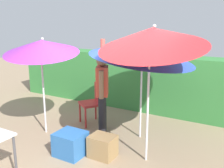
% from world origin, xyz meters
% --- Properties ---
extents(ground_plane, '(24.00, 24.00, 0.00)m').
position_xyz_m(ground_plane, '(0.00, 0.00, 0.00)').
color(ground_plane, '#9E8466').
extents(hedge_row, '(8.00, 0.70, 1.41)m').
position_xyz_m(hedge_row, '(0.00, 2.31, 0.71)').
color(hedge_row, '#38843D').
rests_on(hedge_row, ground_plane).
extents(umbrella_rainbow, '(1.98, 1.95, 2.01)m').
position_xyz_m(umbrella_rainbow, '(0.42, 0.70, 1.71)').
color(umbrella_rainbow, silver).
rests_on(umbrella_rainbow, ground_plane).
extents(umbrella_orange, '(1.46, 1.44, 2.04)m').
position_xyz_m(umbrella_orange, '(-1.32, -0.07, 1.75)').
color(umbrella_orange, silver).
rests_on(umbrella_orange, ground_plane).
extents(umbrella_yellow, '(1.62, 1.65, 2.29)m').
position_xyz_m(umbrella_yellow, '(0.87, -0.06, 1.98)').
color(umbrella_yellow, silver).
rests_on(umbrella_yellow, ground_plane).
extents(person_vendor, '(0.36, 0.53, 1.88)m').
position_xyz_m(person_vendor, '(-0.29, 0.42, 0.93)').
color(person_vendor, black).
rests_on(person_vendor, ground_plane).
extents(chair_plastic, '(0.61, 0.61, 0.89)m').
position_xyz_m(chair_plastic, '(-0.76, 0.83, 0.51)').
color(chair_plastic, '#B72D2D').
rests_on(chair_plastic, ground_plane).
extents(cooler_box, '(0.48, 0.43, 0.40)m').
position_xyz_m(cooler_box, '(-0.33, -0.54, 0.20)').
color(cooler_box, '#2D6BB7').
rests_on(cooler_box, ground_plane).
extents(crate_cardboard, '(0.42, 0.34, 0.37)m').
position_xyz_m(crate_cardboard, '(0.17, -0.32, 0.18)').
color(crate_cardboard, '#9E7A4C').
rests_on(crate_cardboard, ground_plane).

